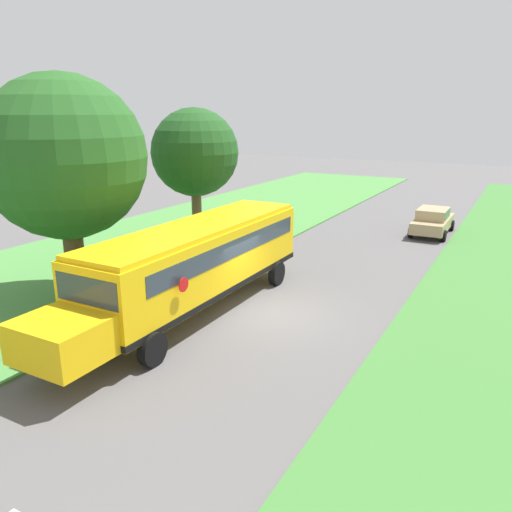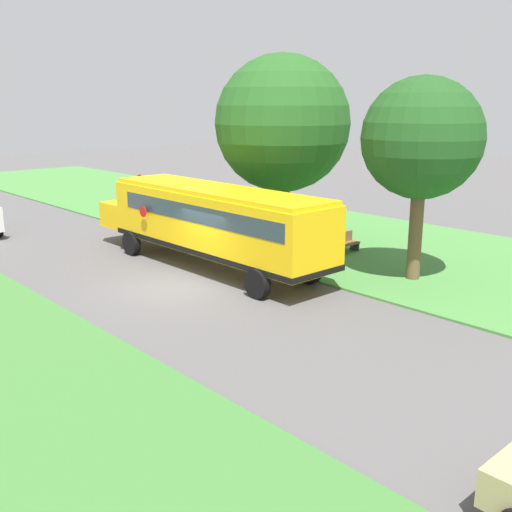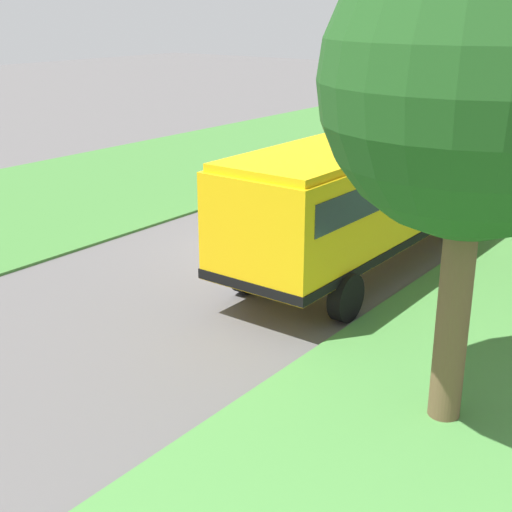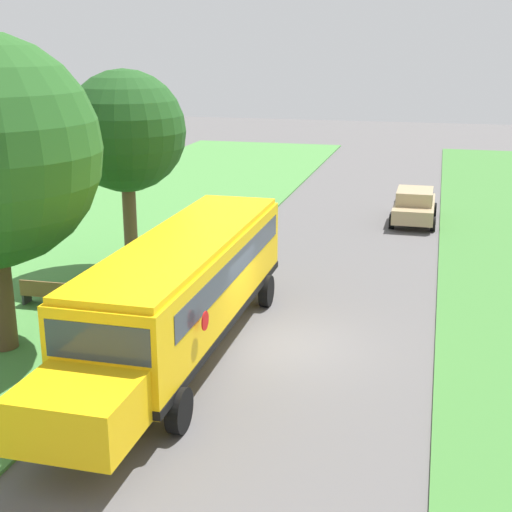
% 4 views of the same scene
% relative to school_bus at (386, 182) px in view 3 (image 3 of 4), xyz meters
% --- Properties ---
extents(ground_plane, '(120.00, 120.00, 0.00)m').
position_rel_school_bus_xyz_m(ground_plane, '(2.49, 1.13, -1.92)').
color(ground_plane, '#565454').
extents(grass_far_side, '(10.00, 80.00, 0.07)m').
position_rel_school_bus_xyz_m(grass_far_side, '(11.49, 1.13, -1.89)').
color(grass_far_side, '#3D7533').
rests_on(grass_far_side, ground).
extents(school_bus, '(2.84, 12.42, 3.16)m').
position_rel_school_bus_xyz_m(school_bus, '(0.00, 0.00, 0.00)').
color(school_bus, yellow).
rests_on(school_bus, ground).
extents(pickup_truck, '(2.28, 5.40, 2.10)m').
position_rel_school_bus_xyz_m(pickup_truck, '(5.19, -13.31, -0.85)').
color(pickup_truck, silver).
rests_on(pickup_truck, ground).
extents(oak_tree_roadside_mid, '(4.20, 4.20, 7.18)m').
position_rel_school_bus_xyz_m(oak_tree_roadside_mid, '(-4.39, 6.14, 3.10)').
color(oak_tree_roadside_mid, brown).
rests_on(oak_tree_roadside_mid, ground).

